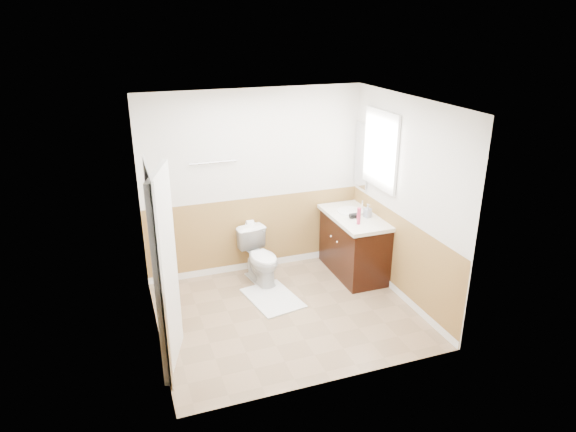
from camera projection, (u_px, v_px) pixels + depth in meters
name	position (u px, v px, depth m)	size (l,w,h in m)	color
floor	(287.00, 313.00, 6.10)	(3.00, 3.00, 0.00)	#8C7051
ceiling	(287.00, 103.00, 5.19)	(3.00, 3.00, 0.00)	white
wall_back	(255.00, 183.00, 6.79)	(3.00, 3.00, 0.00)	silver
wall_front	(336.00, 267.00, 4.51)	(3.00, 3.00, 0.00)	silver
wall_left	(149.00, 234.00, 5.18)	(3.00, 3.00, 0.00)	silver
wall_right	(404.00, 201.00, 6.12)	(3.00, 3.00, 0.00)	silver
wainscot_back	(256.00, 235.00, 7.05)	(3.00, 3.00, 0.00)	#A17940
wainscot_front	(333.00, 337.00, 4.79)	(3.00, 3.00, 0.00)	#A17940
wainscot_left	(157.00, 298.00, 5.46)	(2.60, 2.60, 0.00)	#A17940
wainscot_right	(398.00, 257.00, 6.39)	(2.60, 2.60, 0.00)	#A17940
toilet	(261.00, 257.00, 6.73)	(0.39, 0.69, 0.70)	white
bath_mat	(273.00, 298.00, 6.41)	(0.55, 0.80, 0.02)	silver
vanity_cabinet	(354.00, 246.00, 6.94)	(0.55, 1.10, 0.80)	black
vanity_knob_left	(337.00, 242.00, 6.71)	(0.03, 0.03, 0.03)	silver
vanity_knob_right	(331.00, 236.00, 6.88)	(0.03, 0.03, 0.03)	silver
countertop	(355.00, 217.00, 6.78)	(0.60, 1.15, 0.05)	silver
sink_basin	(350.00, 211.00, 6.91)	(0.36, 0.36, 0.02)	white
faucet	(362.00, 205.00, 6.94)	(0.02, 0.02, 0.14)	silver
lotion_bottle	(359.00, 216.00, 6.46)	(0.05, 0.05, 0.22)	#BE3151
soap_dispenser	(368.00, 211.00, 6.69)	(0.08, 0.08, 0.18)	#9096A3
hair_dryer_body	(355.00, 215.00, 6.68)	(0.07, 0.07, 0.14)	black
hair_dryer_handle	(353.00, 218.00, 6.68)	(0.03, 0.03, 0.07)	black
mirror_panel	(361.00, 155.00, 6.97)	(0.02, 0.35, 0.90)	silver
window_frame	(381.00, 150.00, 6.44)	(0.04, 0.80, 1.00)	white
window_glass	(382.00, 150.00, 6.45)	(0.01, 0.70, 0.90)	white
door	(166.00, 272.00, 4.90)	(0.05, 0.80, 2.04)	white
door_frame	(158.00, 273.00, 4.87)	(0.02, 0.92, 2.10)	white
door_knob	(169.00, 263.00, 5.23)	(0.06, 0.06, 0.06)	silver
towel_bar	(213.00, 162.00, 6.44)	(0.02, 0.02, 0.62)	silver
tp_holder_bar	(250.00, 224.00, 6.90)	(0.02, 0.02, 0.14)	silver
tp_roll	(250.00, 224.00, 6.90)	(0.11, 0.11, 0.10)	white
tp_sheet	(250.00, 231.00, 6.94)	(0.10, 0.01, 0.16)	white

